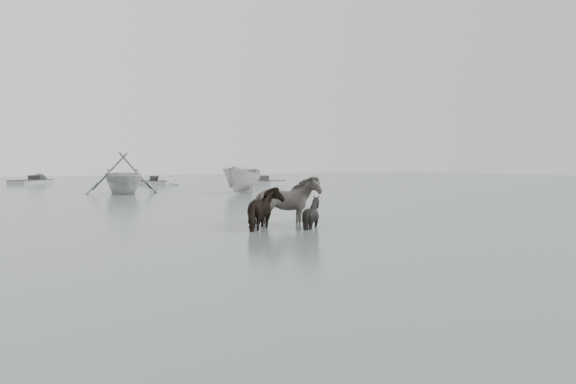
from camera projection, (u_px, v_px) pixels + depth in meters
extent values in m
plane|color=#51605C|center=(292.00, 227.00, 16.14)|extent=(140.00, 140.00, 0.00)
imported|color=black|center=(285.00, 195.00, 16.85)|extent=(2.27, 1.46, 1.77)
imported|color=black|center=(267.00, 203.00, 15.61)|extent=(1.65, 1.78, 1.45)
imported|color=black|center=(312.00, 205.00, 15.95)|extent=(1.15, 1.02, 1.26)
imported|color=#B1B3B0|center=(123.00, 172.00, 33.31)|extent=(4.62, 5.24, 2.60)
imported|color=#ADADA9|center=(243.00, 179.00, 34.22)|extent=(4.41, 4.42, 1.75)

